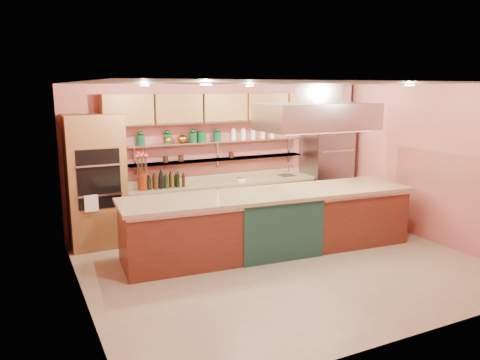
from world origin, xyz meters
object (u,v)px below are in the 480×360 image
kitchen_scale (241,179)px  copper_kettle (182,139)px  green_canister (202,137)px  flower_vase (143,182)px  island (270,222)px  refrigerator (326,167)px

kitchen_scale → copper_kettle: bearing=-178.1°
green_canister → flower_vase: bearing=-169.8°
copper_kettle → kitchen_scale: bearing=-11.1°
island → green_canister: 2.24m
refrigerator → island: size_ratio=0.43×
copper_kettle → green_canister: green_canister is taller
kitchen_scale → green_canister: (-0.73, 0.22, 0.84)m
refrigerator → copper_kettle: refrigerator is taller
green_canister → kitchen_scale: bearing=-16.8°
flower_vase → green_canister: green_canister is taller
refrigerator → island: (-2.24, -1.52, -0.54)m
kitchen_scale → copper_kettle: (-1.12, 0.22, 0.82)m
refrigerator → copper_kettle: bearing=175.8°
flower_vase → copper_kettle: copper_kettle is taller
refrigerator → flower_vase: (-4.00, 0.01, 0.03)m
island → flower_vase: (-1.76, 1.53, 0.57)m
kitchen_scale → refrigerator: bearing=12.8°
island → refrigerator: bearing=38.5°
flower_vase → refrigerator: bearing=-0.1°
kitchen_scale → copper_kettle: 1.40m
island → kitchen_scale: island is taller
flower_vase → kitchen_scale: 1.96m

